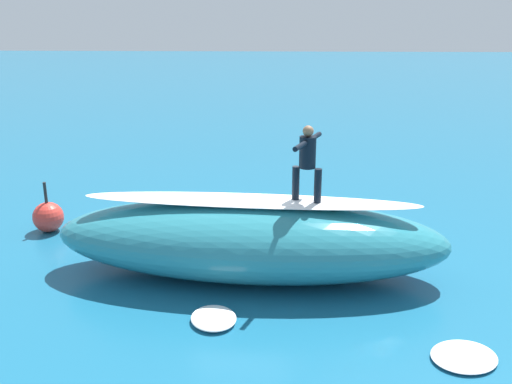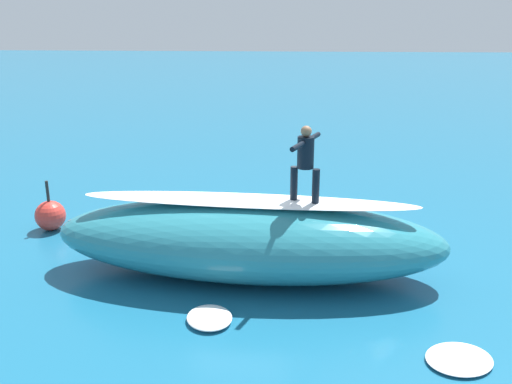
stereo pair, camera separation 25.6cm
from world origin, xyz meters
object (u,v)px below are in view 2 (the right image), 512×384
surfer_riding (305,158)px  buoy_marker (50,215)px  surfboard_riding (304,203)px  surfboard_paddling (221,213)px  surfer_paddling (224,206)px

surfer_riding → buoy_marker: 6.85m
surfboard_riding → buoy_marker: bearing=1.4°
surfboard_riding → surfboard_paddling: (2.08, -3.57, -1.55)m
surfboard_paddling → surfer_paddling: surfer_paddling is taller
surfer_paddling → buoy_marker: size_ratio=1.10×
surfboard_riding → surfer_paddling: size_ratio=1.37×
surfer_paddling → surfboard_paddling: bearing=-0.0°
surfer_paddling → buoy_marker: 4.33m
surfboard_riding → surfboard_paddling: surfboard_riding is taller
surfboard_riding → surfer_riding: bearing=111.8°
surfer_paddling → surfboard_riding: bearing=67.8°
buoy_marker → surfer_riding: bearing=159.6°
surfboard_riding → surfer_paddling: (2.01, -3.67, -1.38)m
surfer_riding → surfboard_paddling: bearing=-38.0°
surfboard_paddling → surfer_riding: bearing=69.4°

